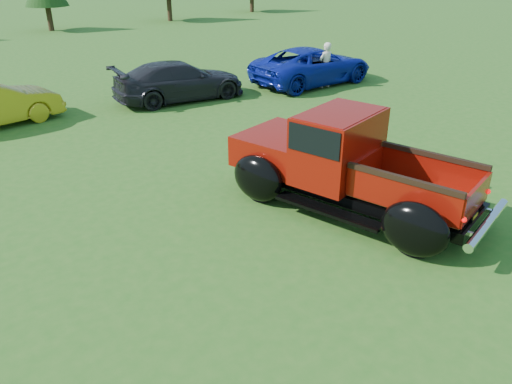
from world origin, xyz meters
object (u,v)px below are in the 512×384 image
at_px(show_car_blue, 312,66).
at_px(spectator, 325,65).
at_px(show_car_grey, 180,81).
at_px(pickup_truck, 337,161).

height_order(show_car_blue, spectator, spectator).
bearing_deg(show_car_blue, spectator, 178.04).
relative_size(show_car_grey, spectator, 2.72).
height_order(pickup_truck, spectator, pickup_truck).
bearing_deg(pickup_truck, show_car_grey, 66.64).
distance_m(pickup_truck, spectator, 10.15).
xyz_separation_m(pickup_truck, show_car_grey, (1.83, 9.20, -0.26)).
bearing_deg(show_car_blue, pickup_truck, 139.32).
bearing_deg(pickup_truck, spectator, 32.61).
height_order(pickup_truck, show_car_grey, pickup_truck).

